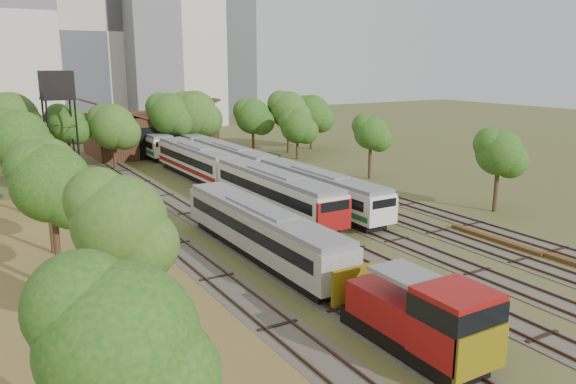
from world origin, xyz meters
TOP-DOWN VIEW (x-y plane):
  - ground at (0.00, 0.00)m, footprint 240.00×240.00m
  - dry_grass_patch at (-18.00, 8.00)m, footprint 14.00×60.00m
  - tracks at (-0.67, 25.00)m, footprint 24.60×80.00m
  - railcar_red_set at (-2.00, 29.76)m, footprint 2.90×34.57m
  - railcar_green_set at (2.00, 37.94)m, footprint 2.68×52.08m
  - railcar_rear at (-2.00, 57.01)m, footprint 2.78×16.08m
  - shunter_locomotive at (-8.00, -2.52)m, footprint 2.84×8.10m
  - old_grey_coach at (-8.00, 12.41)m, footprint 2.70×18.00m
  - water_tower at (-14.34, 46.93)m, footprint 3.35×3.35m
  - rail_pile_near at (8.00, 6.77)m, footprint 0.52×7.80m
  - maintenance_shed at (-1.00, 57.98)m, footprint 16.45×11.55m
  - tree_band_left at (-19.74, 32.03)m, footprint 7.25×73.87m
  - tree_band_far at (0.45, 50.65)m, footprint 45.15×9.40m
  - tree_band_right at (14.27, 30.35)m, footprint 4.68×35.36m
  - tower_centre at (2.00, 100.00)m, footprint 20.00×18.00m
  - tower_right at (14.00, 92.00)m, footprint 18.00×16.00m
  - tower_far_right at (34.00, 110.00)m, footprint 12.00×12.00m

SIDE VIEW (x-z plane):
  - ground at x=0.00m, z-range 0.00..0.00m
  - dry_grass_patch at x=-18.00m, z-range 0.00..0.04m
  - tracks at x=-0.67m, z-range -0.05..0.14m
  - rail_pile_near at x=8.00m, z-range 0.00..0.26m
  - railcar_green_set at x=2.00m, z-range 0.09..3.40m
  - shunter_locomotive at x=-8.00m, z-range -0.06..3.65m
  - railcar_rear at x=-2.00m, z-range 0.10..3.53m
  - old_grey_coach at x=-8.00m, z-range 0.15..3.48m
  - railcar_red_set at x=-2.00m, z-range 0.10..3.69m
  - maintenance_shed at x=-1.00m, z-range -0.87..6.70m
  - tree_band_right at x=14.27m, z-range 1.19..8.24m
  - tree_band_far at x=0.45m, z-range 1.01..10.28m
  - tree_band_left at x=-19.74m, z-range 1.48..10.19m
  - water_tower at x=-14.34m, z-range 3.97..15.55m
  - tower_far_right at x=34.00m, z-range 0.00..28.00m
  - tower_centre at x=2.00m, z-range 0.00..36.00m
  - tower_right at x=14.00m, z-range 0.00..48.00m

